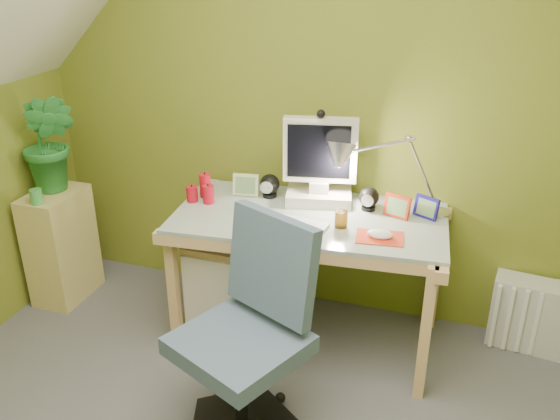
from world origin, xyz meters
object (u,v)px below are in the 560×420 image
(desk, at_px, (308,277))
(radiator, at_px, (530,315))
(potted_plant, at_px, (50,143))
(task_chair, at_px, (239,341))
(monitor, at_px, (320,155))
(side_ledge, at_px, (61,246))
(desk_lamp, at_px, (409,157))

(desk, distance_m, radiator, 1.19)
(radiator, bearing_deg, potted_plant, -167.00)
(desk, height_order, task_chair, task_chair)
(desk, relative_size, radiator, 3.45)
(monitor, bearing_deg, task_chair, -106.69)
(monitor, height_order, side_ledge, monitor)
(desk_lamp, distance_m, potted_plant, 1.97)
(desk_lamp, distance_m, task_chair, 1.23)
(side_ledge, distance_m, radiator, 2.68)
(monitor, height_order, potted_plant, same)
(desk, bearing_deg, desk_lamp, 16.95)
(radiator, bearing_deg, desk_lamp, -165.94)
(desk_lamp, height_order, side_ledge, desk_lamp)
(monitor, relative_size, radiator, 1.32)
(desk, height_order, radiator, desk)
(potted_plant, bearing_deg, desk, 0.87)
(monitor, distance_m, potted_plant, 1.52)
(side_ledge, distance_m, task_chair, 1.61)
(monitor, relative_size, side_ledge, 0.77)
(potted_plant, relative_size, radiator, 1.45)
(potted_plant, bearing_deg, task_chair, -27.98)
(monitor, bearing_deg, side_ledge, 177.44)
(side_ledge, distance_m, potted_plant, 0.63)
(desk_lamp, bearing_deg, monitor, -177.62)
(desk, bearing_deg, potted_plant, 176.02)
(potted_plant, distance_m, task_chair, 1.69)
(side_ledge, xyz_separation_m, potted_plant, (0.00, 0.05, 0.63))
(side_ledge, bearing_deg, task_chair, -26.40)
(desk, height_order, desk_lamp, desk_lamp)
(side_ledge, height_order, potted_plant, potted_plant)
(side_ledge, bearing_deg, radiator, 7.35)
(desk_lamp, xyz_separation_m, radiator, (0.70, 0.09, -0.84))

